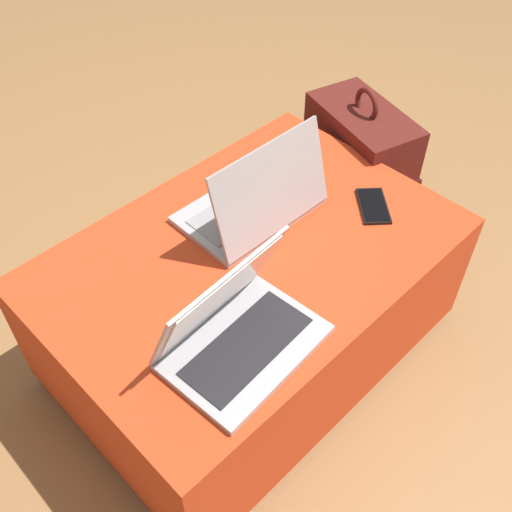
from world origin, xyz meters
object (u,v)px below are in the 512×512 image
Objects in this scene: laptop_near at (236,330)px; laptop_far at (256,202)px; backpack at (359,174)px; cell_phone at (373,206)px.

laptop_near is 0.39m from laptop_far.
laptop_far reaches higher than backpack.
laptop_far is at bearing 3.90° from cell_phone.
laptop_near is at bearing 126.32° from backpack.
cell_phone is at bearing 146.31° from backpack.
backpack is (0.83, 0.31, -0.24)m from laptop_near.
laptop_far is 0.65× the size of backpack.
laptop_near is at bearing 48.08° from cell_phone.
backpack is (0.53, 0.06, -0.24)m from laptop_far.
laptop_far reaches higher than cell_phone.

